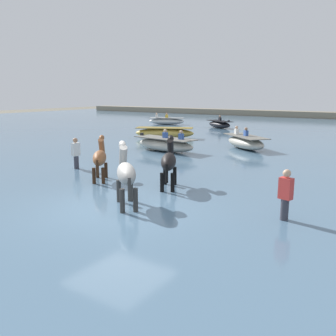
{
  "coord_description": "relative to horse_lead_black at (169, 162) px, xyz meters",
  "views": [
    {
      "loc": [
        6.62,
        -7.42,
        3.48
      ],
      "look_at": [
        -0.48,
        3.2,
        0.84
      ],
      "focal_mm": 39.3,
      "sensor_mm": 36.0,
      "label": 1
    }
  ],
  "objects": [
    {
      "name": "boat_mid_channel",
      "position": [
        -1.18,
        9.59,
        -0.48
      ],
      "size": [
        3.47,
        3.19,
        1.21
      ],
      "color": "#B2AD9E",
      "rests_on": "water_surface"
    },
    {
      "name": "boat_distant_east",
      "position": [
        -7.73,
        11.08,
        -0.48
      ],
      "size": [
        4.22,
        2.9,
        0.74
      ],
      "color": "gold",
      "rests_on": "water_surface"
    },
    {
      "name": "person_onlooker_left",
      "position": [
        4.18,
        -1.06,
        -0.32
      ],
      "size": [
        0.36,
        0.28,
        1.63
      ],
      "color": "#383842",
      "rests_on": "ground"
    },
    {
      "name": "water_surface",
      "position": [
        0.01,
        7.45,
        -1.02
      ],
      "size": [
        90.0,
        90.0,
        0.34
      ],
      "primitive_type": "cube",
      "color": "slate",
      "rests_on": "ground"
    },
    {
      "name": "boat_distant_west",
      "position": [
        -13.8,
        20.31,
        -0.52
      ],
      "size": [
        3.67,
        2.45,
        1.13
      ],
      "color": "silver",
      "rests_on": "water_surface"
    },
    {
      "name": "boat_far_inshore",
      "position": [
        -7.83,
        19.93,
        -0.53
      ],
      "size": [
        3.13,
        2.5,
        1.12
      ],
      "color": "black",
      "rests_on": "water_surface"
    },
    {
      "name": "ground_plane",
      "position": [
        0.01,
        -2.55,
        -1.19
      ],
      "size": [
        120.0,
        120.0,
        0.0
      ],
      "primitive_type": "plane",
      "color": "#666051"
    },
    {
      "name": "horse_flank_chestnut",
      "position": [
        -2.65,
        -0.51,
        -0.07
      ],
      "size": [
        1.3,
        1.57,
        1.9
      ],
      "color": "brown",
      "rests_on": "ground"
    },
    {
      "name": "horse_lead_black",
      "position": [
        0.0,
        0.0,
        0.0
      ],
      "size": [
        1.18,
        1.77,
        2.01
      ],
      "color": "black",
      "rests_on": "ground"
    },
    {
      "name": "horse_trailing_grey",
      "position": [
        0.14,
        -2.35,
        0.04
      ],
      "size": [
        1.61,
        1.56,
        2.08
      ],
      "color": "gray",
      "rests_on": "ground"
    },
    {
      "name": "person_spectator_far",
      "position": [
        -4.93,
        0.43,
        -0.32
      ],
      "size": [
        0.23,
        0.34,
        1.63
      ],
      "color": "#383842",
      "rests_on": "ground"
    },
    {
      "name": "boat_far_offshore",
      "position": [
        -4.44,
        6.32,
        -0.48
      ],
      "size": [
        3.9,
        1.79,
        1.21
      ],
      "color": "#B2AD9E",
      "rests_on": "water_surface"
    }
  ]
}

